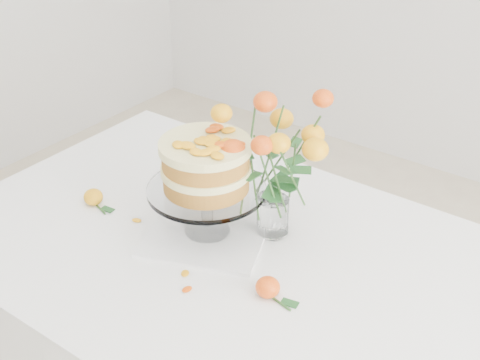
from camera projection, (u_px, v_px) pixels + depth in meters
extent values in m
cube|color=tan|center=(229.00, 257.00, 1.62)|extent=(1.40, 0.90, 0.04)
cylinder|color=tan|center=(155.00, 227.00, 2.39)|extent=(0.06, 0.06, 0.71)
cube|color=white|center=(229.00, 249.00, 1.61)|extent=(1.42, 0.92, 0.01)
cube|color=white|center=(324.00, 203.00, 1.98)|extent=(1.42, 0.01, 0.20)
cube|color=white|center=(44.00, 193.00, 2.03)|extent=(0.01, 0.92, 0.20)
cube|color=white|center=(208.00, 232.00, 1.66)|extent=(0.37, 0.37, 0.01)
cylinder|color=white|center=(207.00, 208.00, 1.62)|extent=(0.03, 0.03, 0.09)
cylinder|color=white|center=(206.00, 189.00, 1.59)|extent=(0.29, 0.29, 0.01)
cylinder|color=#AD7B27|center=(206.00, 180.00, 1.58)|extent=(0.25, 0.25, 0.04)
cylinder|color=#FFF6A4|center=(206.00, 169.00, 1.57)|extent=(0.26, 0.26, 0.02)
cylinder|color=#AD7B27|center=(206.00, 158.00, 1.55)|extent=(0.25, 0.25, 0.04)
cylinder|color=#FFF6A4|center=(205.00, 146.00, 1.53)|extent=(0.26, 0.26, 0.02)
cylinder|color=white|center=(272.00, 232.00, 1.66)|extent=(0.06, 0.06, 0.01)
cylinder|color=white|center=(273.00, 215.00, 1.63)|extent=(0.08, 0.08, 0.09)
ellipsoid|color=orange|center=(93.00, 197.00, 1.77)|extent=(0.05, 0.05, 0.04)
cylinder|color=#2B5120|center=(100.00, 209.00, 1.75)|extent=(0.06, 0.02, 0.01)
ellipsoid|color=red|center=(268.00, 287.00, 1.45)|extent=(0.05, 0.05, 0.05)
cylinder|color=#2B5120|center=(280.00, 303.00, 1.43)|extent=(0.07, 0.02, 0.01)
ellipsoid|color=#FFA710|center=(164.00, 249.00, 1.60)|extent=(0.03, 0.02, 0.00)
ellipsoid|color=#FFA710|center=(185.00, 273.00, 1.52)|extent=(0.03, 0.02, 0.00)
ellipsoid|color=#FFA710|center=(187.00, 289.00, 1.47)|extent=(0.03, 0.02, 0.00)
ellipsoid|color=#FFA710|center=(137.00, 220.00, 1.70)|extent=(0.03, 0.02, 0.00)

